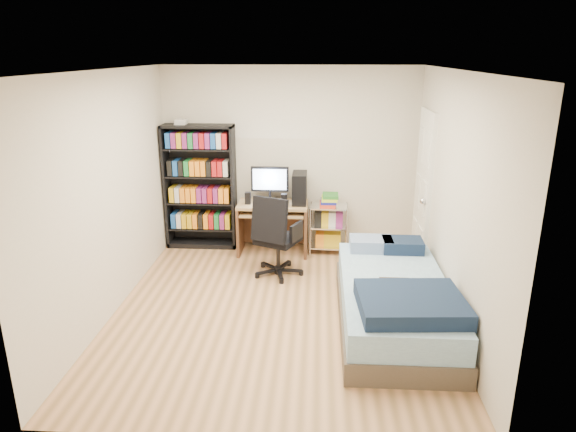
# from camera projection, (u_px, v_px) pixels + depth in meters

# --- Properties ---
(room) EXTENTS (3.58, 4.08, 2.58)m
(room) POSITION_uv_depth(u_px,v_px,m) (278.00, 198.00, 5.20)
(room) COLOR tan
(room) RESTS_ON ground
(media_shelf) EXTENTS (0.97, 0.32, 1.80)m
(media_shelf) POSITION_uv_depth(u_px,v_px,m) (200.00, 185.00, 7.13)
(media_shelf) COLOR black
(media_shelf) RESTS_ON room
(computer_desk) EXTENTS (0.94, 0.55, 1.19)m
(computer_desk) POSITION_uv_depth(u_px,v_px,m) (280.00, 207.00, 6.99)
(computer_desk) COLOR tan
(computer_desk) RESTS_ON room
(office_chair) EXTENTS (0.82, 0.82, 1.04)m
(office_chair) POSITION_uv_depth(u_px,v_px,m) (276.00, 250.00, 6.32)
(office_chair) COLOR black
(office_chair) RESTS_ON room
(wire_cart) EXTENTS (0.53, 0.39, 0.83)m
(wire_cart) POSITION_uv_depth(u_px,v_px,m) (329.00, 215.00, 7.00)
(wire_cart) COLOR silver
(wire_cart) RESTS_ON room
(bed) EXTENTS (1.08, 2.16, 0.62)m
(bed) POSITION_uv_depth(u_px,v_px,m) (394.00, 301.00, 5.16)
(bed) COLOR brown
(bed) RESTS_ON room
(door) EXTENTS (0.12, 0.80, 2.00)m
(door) POSITION_uv_depth(u_px,v_px,m) (423.00, 190.00, 6.46)
(door) COLOR white
(door) RESTS_ON room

